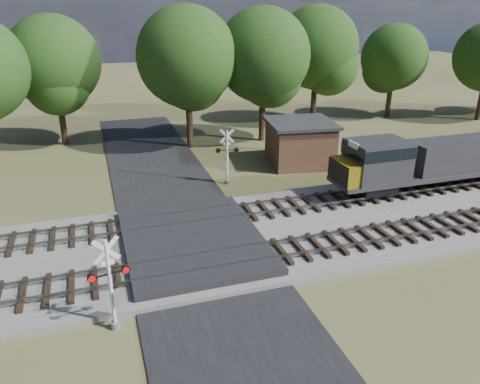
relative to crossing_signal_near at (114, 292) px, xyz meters
name	(u,v)px	position (x,y,z in m)	size (l,w,h in m)	color
ground	(195,251)	(4.27, 5.00, -1.69)	(160.00, 160.00, 0.00)	#4A4C28
ballast_bed	(360,219)	(14.27, 5.50, -1.54)	(140.00, 10.00, 0.30)	gray
road	(195,251)	(4.27, 5.00, -1.65)	(7.00, 60.00, 0.08)	black
crossing_panel	(193,241)	(4.27, 5.50, -1.37)	(7.00, 9.00, 0.62)	#262628
track_near	(265,253)	(7.40, 3.00, -1.28)	(140.00, 2.60, 0.33)	black
track_far	(235,213)	(7.40, 8.00, -1.28)	(140.00, 2.60, 0.33)	black
crossing_signal_near	(114,292)	(0.00, 0.00, 0.00)	(1.62, 0.44, 4.06)	silver
crossing_signal_far	(226,161)	(8.51, 13.70, -0.04)	(1.59, 0.45, 3.98)	silver
equipment_shed	(300,142)	(15.24, 16.18, 0.03)	(5.60, 5.60, 3.39)	#4A2F1F
treeline	(213,60)	(10.64, 25.00, 5.41)	(78.82, 12.82, 11.83)	black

